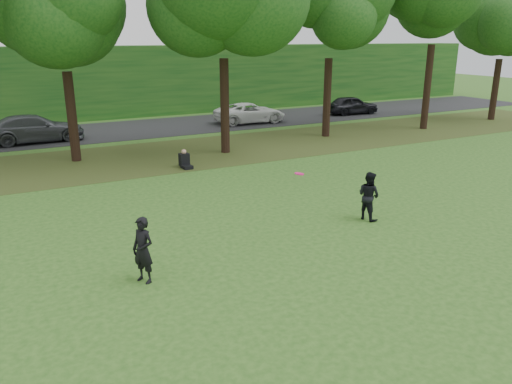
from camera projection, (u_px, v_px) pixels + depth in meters
ground at (278, 259)px, 13.15m from camera, size 120.00×120.00×0.00m
leaf_litter at (144, 158)px, 24.15m from camera, size 60.00×7.00×0.01m
street at (109, 131)px, 30.93m from camera, size 70.00×7.00×0.02m
far_hedge at (88, 83)px, 35.27m from camera, size 70.00×3.00×5.00m
player_left at (143, 250)px, 11.72m from camera, size 0.64×0.71×1.62m
player_right at (369, 196)px, 15.83m from camera, size 0.74×0.87×1.57m
parked_cars at (87, 124)px, 29.20m from camera, size 41.56×3.42×1.50m
frisbee at (299, 174)px, 14.00m from camera, size 0.33×0.33×0.07m
seated_person at (185, 161)px, 22.24m from camera, size 0.45×0.75×0.83m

